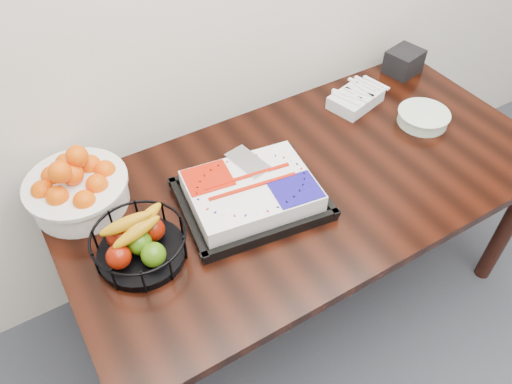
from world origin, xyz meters
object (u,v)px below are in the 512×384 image
tangerine_bowl (76,184)px  fruit_basket (139,243)px  cake_tray (251,194)px  napkin_box (404,62)px  table (309,193)px  plate_stack (423,117)px

tangerine_bowl → fruit_basket: bearing=-73.7°
cake_tray → napkin_box: size_ratio=3.50×
table → cake_tray: cake_tray is taller
table → fruit_basket: 0.67m
fruit_basket → napkin_box: bearing=14.6°
napkin_box → cake_tray: bearing=-160.8°
fruit_basket → napkin_box: 1.46m
table → plate_stack: bearing=2.6°
tangerine_bowl → fruit_basket: (0.09, -0.32, -0.03)m
fruit_basket → table: bearing=1.6°
tangerine_bowl → table: bearing=-21.7°
table → tangerine_bowl: bearing=158.3°
table → tangerine_bowl: 0.82m
cake_tray → fruit_basket: (-0.40, -0.02, 0.02)m
table → fruit_basket: size_ratio=6.17×
tangerine_bowl → fruit_basket: size_ratio=1.17×
fruit_basket → napkin_box: fruit_basket is taller
table → cake_tray: bearing=-179.8°
tangerine_bowl → fruit_basket: 0.33m
table → plate_stack: plate_stack is taller
table → plate_stack: 0.58m
tangerine_bowl → plate_stack: 1.34m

